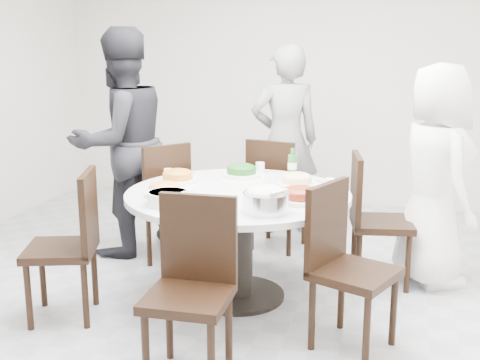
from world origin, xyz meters
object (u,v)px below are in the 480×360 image
(chair_se, at_px, (355,270))
(chair_sw, at_px, (60,246))
(chair_n, at_px, (279,193))
(chair_nw, at_px, (156,200))
(chair_ne, at_px, (382,220))
(diner_left, at_px, (121,143))
(diner_middle, at_px, (285,140))
(dining_table, at_px, (238,245))
(rice_bowl, at_px, (266,202))
(soup_bowl, at_px, (168,198))
(diner_right, at_px, (435,176))
(beverage_bottle, at_px, (292,164))
(chair_s, at_px, (188,294))

(chair_se, bearing_deg, chair_sw, 115.75)
(chair_n, height_order, chair_nw, same)
(chair_ne, relative_size, chair_se, 1.00)
(chair_se, xyz_separation_m, diner_left, (-1.99, 1.14, 0.45))
(diner_middle, bearing_deg, chair_nw, 23.69)
(dining_table, bearing_deg, chair_ne, 29.53)
(chair_n, relative_size, rice_bowl, 3.46)
(dining_table, height_order, rice_bowl, rice_bowl)
(rice_bowl, height_order, soup_bowl, rice_bowl)
(rice_bowl, bearing_deg, chair_sw, -172.31)
(chair_ne, relative_size, diner_middle, 0.56)
(chair_se, xyz_separation_m, rice_bowl, (-0.54, 0.08, 0.33))
(diner_right, relative_size, diner_middle, 0.93)
(chair_sw, height_order, chair_se, same)
(chair_se, distance_m, beverage_bottle, 1.19)
(chair_se, xyz_separation_m, diner_right, (0.45, 1.15, 0.32))
(chair_n, bearing_deg, chair_s, 101.26)
(chair_sw, height_order, soup_bowl, chair_sw)
(beverage_bottle, bearing_deg, diner_left, 173.55)
(dining_table, bearing_deg, chair_sw, -149.07)
(chair_ne, xyz_separation_m, chair_nw, (-1.79, 0.09, 0.00))
(dining_table, distance_m, chair_nw, 1.07)
(chair_nw, distance_m, soup_bowl, 1.21)
(dining_table, distance_m, diner_left, 1.44)
(chair_n, distance_m, beverage_bottle, 0.76)
(chair_sw, xyz_separation_m, beverage_bottle, (1.26, 1.08, 0.39))
(chair_ne, xyz_separation_m, chair_n, (-0.88, 0.57, 0.00))
(chair_ne, bearing_deg, diner_right, -79.90)
(chair_ne, bearing_deg, chair_nw, 76.33)
(chair_sw, bearing_deg, chair_s, 46.14)
(chair_s, bearing_deg, chair_nw, 116.21)
(diner_right, bearing_deg, chair_s, 117.61)
(chair_s, xyz_separation_m, soup_bowl, (-0.36, 0.64, 0.32))
(diner_right, bearing_deg, chair_sw, 92.31)
(dining_table, distance_m, beverage_bottle, 0.74)
(soup_bowl, bearing_deg, chair_sw, -165.37)
(chair_ne, xyz_separation_m, chair_sw, (-1.92, -1.12, 0.00))
(diner_right, bearing_deg, chair_n, 43.59)
(chair_sw, distance_m, diner_right, 2.60)
(chair_ne, bearing_deg, chair_sw, 109.52)
(chair_sw, bearing_deg, chair_nw, 154.68)
(chair_se, height_order, diner_middle, diner_middle)
(dining_table, bearing_deg, rice_bowl, -55.47)
(chair_nw, xyz_separation_m, diner_right, (2.14, 0.04, 0.32))
(chair_nw, xyz_separation_m, diner_middle, (0.87, 0.93, 0.38))
(diner_left, bearing_deg, rice_bowl, 85.34)
(chair_sw, distance_m, chair_s, 1.13)
(chair_sw, bearing_deg, dining_table, 101.49)
(diner_right, bearing_deg, chair_se, 132.27)
(chair_n, distance_m, chair_s, 2.16)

